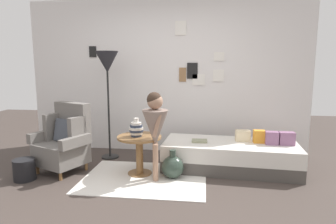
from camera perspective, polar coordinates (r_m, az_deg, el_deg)
The scene contains 16 objects.
ground_plane at distance 3.48m, azimuth -4.59°, elevation -16.49°, with size 12.00×12.00×0.00m, color #423833.
gallery_wall at distance 5.06m, azimuth -0.26°, elevation 6.89°, with size 4.80×0.12×2.60m.
rug at distance 4.02m, azimuth -4.58°, elevation -12.76°, with size 1.63×1.22×0.01m, color silver.
armchair at distance 4.42m, azimuth -19.56°, elevation -5.31°, with size 0.89×0.80×0.97m.
daybed at distance 4.37m, azimuth 11.99°, elevation -8.38°, with size 1.95×0.93×0.40m.
pillow_head at distance 4.40m, azimuth 22.23°, elevation -4.83°, with size 0.21×0.12×0.18m, color gray.
pillow_mid at distance 4.35m, azimuth 19.65°, elevation -4.83°, with size 0.17×0.12×0.18m, color gray.
pillow_back at distance 4.39m, azimuth 17.44°, elevation -4.59°, with size 0.16×0.12×0.18m, color orange.
pillow_extra at distance 4.41m, azimuth 14.43°, elevation -4.51°, with size 0.21×0.12×0.16m, color beige.
side_table at distance 4.05m, azimuth -5.61°, elevation -6.77°, with size 0.61×0.61×0.54m.
vase_striped at distance 3.98m, azimuth -6.24°, elevation -3.32°, with size 0.19×0.19×0.25m.
floor_lamp at distance 4.72m, azimuth -11.82°, elevation 8.65°, with size 0.36×0.36×1.72m.
person_child at distance 3.75m, azimuth -2.53°, elevation -2.43°, with size 0.34×0.34×1.17m.
book_on_daybed at distance 4.27m, azimuth 6.17°, elevation -5.66°, with size 0.22×0.16×0.03m, color gray.
demijohn_near at distance 3.98m, azimuth 0.92°, elevation -10.65°, with size 0.30×0.30×0.39m.
magazine_basket at distance 4.35m, azimuth -26.30°, elevation -10.07°, with size 0.28×0.28×0.28m, color black.
Camera 1 is at (0.65, -3.07, 1.51)m, focal length 31.13 mm.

